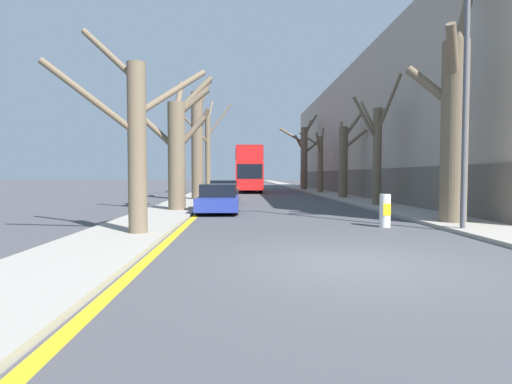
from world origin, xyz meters
name	(u,v)px	position (x,y,z in m)	size (l,w,h in m)	color
ground_plane	(349,263)	(0.00, 0.00, 0.00)	(300.00, 300.00, 0.00)	#424247
sidewalk_left	(218,187)	(-5.54, 50.00, 0.06)	(2.55, 120.00, 0.12)	gray
sidewalk_right	(294,186)	(5.54, 50.00, 0.06)	(2.55, 120.00, 0.12)	gray
building_facade_right	(394,135)	(11.81, 28.21, 5.38)	(10.08, 47.94, 10.78)	#9E9384
kerb_line_stripe	(228,187)	(-4.09, 50.00, 0.00)	(0.24, 120.00, 0.01)	yellow
street_tree_left_0	(135,138)	(-5.14, 3.63, 2.79)	(4.16, 2.74, 6.14)	brown
street_tree_left_1	(177,148)	(-5.16, 11.24, 3.03)	(4.11, 1.84, 6.50)	brown
street_tree_left_2	(198,142)	(-5.09, 19.43, 3.96)	(1.61, 2.07, 8.61)	brown
street_tree_left_3	(208,149)	(-5.08, 27.60, 4.07)	(4.17, 4.96, 8.78)	brown
street_tree_right_0	(454,122)	(5.25, 5.85, 3.60)	(2.86, 2.50, 9.37)	brown
street_tree_right_1	(377,149)	(5.28, 13.80, 3.16)	(2.56, 3.66, 6.82)	brown
street_tree_right_2	(344,159)	(5.35, 21.05, 2.91)	(1.84, 2.47, 6.26)	brown
street_tree_right_3	(320,161)	(5.26, 29.44, 3.07)	(2.80, 3.00, 6.36)	brown
street_tree_right_4	(304,155)	(5.00, 37.28, 4.02)	(4.59, 1.32, 8.52)	brown
double_decker_bus	(249,167)	(-1.36, 33.63, 2.53)	(2.58, 10.86, 4.49)	red
parked_car_0	(218,199)	(-3.20, 10.70, 0.63)	(1.85, 3.92, 1.33)	navy
parked_car_1	(224,193)	(-3.20, 16.45, 0.68)	(1.74, 4.25, 1.42)	black
parked_car_2	(227,190)	(-3.20, 21.92, 0.62)	(1.71, 4.44, 1.29)	olive
lamp_post	(463,65)	(4.56, 4.13, 5.06)	(1.40, 0.20, 9.19)	#4C4F54
traffic_bollard	(385,211)	(2.67, 5.34, 0.56)	(0.36, 0.37, 1.11)	white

